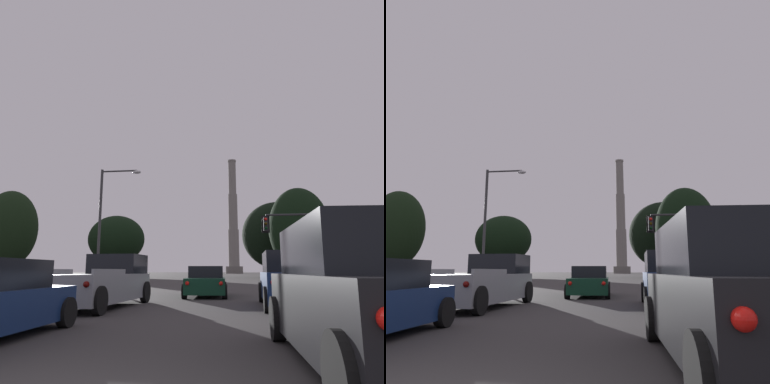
# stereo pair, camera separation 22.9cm
# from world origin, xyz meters

# --- Properties ---
(sedan_center_lane_front) EXTENTS (2.18, 4.77, 1.43)m
(sedan_center_lane_front) POSITION_xyz_m (-0.07, 16.37, 0.67)
(sedan_center_lane_front) COLOR #0F3823
(sedan_center_lane_front) RESTS_ON ground_plane
(pickup_truck_left_lane_second) EXTENTS (2.41, 5.58, 1.82)m
(pickup_truck_left_lane_second) POSITION_xyz_m (-3.18, 10.53, 0.80)
(pickup_truck_left_lane_second) COLOR gray
(pickup_truck_left_lane_second) RESTS_ON ground_plane
(suv_right_lane_second) EXTENTS (2.15, 4.92, 1.86)m
(suv_right_lane_second) POSITION_xyz_m (3.32, 11.14, 0.90)
(suv_right_lane_second) COLOR navy
(suv_right_lane_second) RESTS_ON ground_plane
(suv_right_lane_third) EXTENTS (2.30, 4.97, 1.86)m
(suv_right_lane_third) POSITION_xyz_m (3.24, 2.89, 0.90)
(suv_right_lane_third) COLOR black
(suv_right_lane_third) RESTS_ON ground_plane
(traffic_light_overhead_right) EXTENTS (5.04, 0.50, 5.25)m
(traffic_light_overhead_right) POSITION_xyz_m (6.40, 24.91, 4.01)
(traffic_light_overhead_right) COLOR #2D2D30
(traffic_light_overhead_right) RESTS_ON ground_plane
(traffic_light_far_right) EXTENTS (0.78, 0.50, 5.82)m
(traffic_light_far_right) POSITION_xyz_m (7.89, 49.77, 3.82)
(traffic_light_far_right) COLOR #2D2D30
(traffic_light_far_right) RESTS_ON ground_plane
(street_lamp) EXTENTS (3.15, 0.36, 8.78)m
(street_lamp) POSITION_xyz_m (-8.22, 24.24, 5.37)
(street_lamp) COLOR #38383A
(street_lamp) RESTS_ON ground_plane
(smokestack) EXTENTS (7.32, 7.32, 49.54)m
(smokestack) POSITION_xyz_m (-0.82, 159.19, 19.43)
(smokestack) COLOR slate
(smokestack) RESTS_ON ground_plane
(treeline_far_left) EXTENTS (10.36, 9.33, 16.19)m
(treeline_far_left) POSITION_xyz_m (-41.32, 63.06, 8.95)
(treeline_far_left) COLOR black
(treeline_far_left) RESTS_ON ground_plane
(treeline_center_right) EXTENTS (13.37, 12.04, 14.47)m
(treeline_center_right) POSITION_xyz_m (8.82, 72.11, 7.99)
(treeline_center_right) COLOR black
(treeline_center_right) RESTS_ON ground_plane
(treeline_right_mid) EXTENTS (10.05, 9.04, 15.09)m
(treeline_right_mid) POSITION_xyz_m (11.59, 62.09, 8.05)
(treeline_right_mid) COLOR black
(treeline_right_mid) RESTS_ON ground_plane
(treeline_center_left) EXTENTS (11.02, 9.92, 11.84)m
(treeline_center_left) POSITION_xyz_m (-22.28, 68.70, 7.20)
(treeline_center_left) COLOR black
(treeline_center_left) RESTS_ON ground_plane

